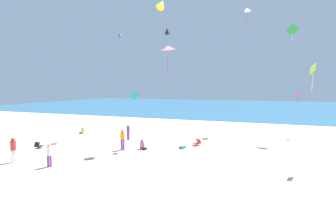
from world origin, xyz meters
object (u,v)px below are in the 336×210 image
at_px(person_2, 13,148).
at_px(kite_green, 292,30).
at_px(cooler_box, 183,147).
at_px(person_1, 49,154).
at_px(person_3, 142,146).
at_px(person_6, 122,138).
at_px(kite_white, 247,10).
at_px(kite_pink, 168,48).
at_px(kite_teal, 134,96).
at_px(person_0, 82,131).
at_px(kite_lime, 313,70).
at_px(kite_blue, 119,34).
at_px(beach_chair_far_right, 55,141).
at_px(person_4, 128,131).
at_px(beach_chair_mid_beach, 38,145).
at_px(kite_magenta, 298,96).
at_px(kite_yellow, 162,4).
at_px(beach_chair_far_left, 197,142).
at_px(kite_black, 167,31).

xyz_separation_m(person_2, kite_green, (19.35, 14.63, 9.89)).
xyz_separation_m(cooler_box, person_2, (-10.07, -7.12, 0.85)).
xyz_separation_m(person_1, person_3, (3.95, 5.71, -0.56)).
xyz_separation_m(person_6, kite_white, (9.57, 13.18, 13.44)).
bearing_deg(kite_pink, kite_teal, 124.03).
bearing_deg(person_0, kite_teal, 153.54).
relative_size(person_2, kite_lime, 0.92).
distance_m(kite_pink, kite_blue, 23.71).
bearing_deg(beach_chair_far_right, person_1, 161.25).
bearing_deg(person_4, beach_chair_mid_beach, 57.19).
height_order(person_1, kite_magenta, kite_magenta).
bearing_deg(kite_pink, beach_chair_mid_beach, 164.40).
height_order(kite_yellow, kite_magenta, kite_yellow).
bearing_deg(person_0, beach_chair_far_right, 58.84).
xyz_separation_m(kite_lime, kite_yellow, (-11.40, 2.61, 6.36)).
relative_size(beach_chair_far_left, kite_yellow, 0.41).
distance_m(person_6, kite_blue, 19.35).
height_order(beach_chair_mid_beach, kite_blue, kite_blue).
height_order(person_4, kite_magenta, kite_magenta).
bearing_deg(kite_green, person_2, -142.90).
bearing_deg(person_2, kite_teal, -115.86).
height_order(cooler_box, person_0, person_0).
distance_m(beach_chair_far_right, person_2, 5.08).
height_order(person_1, kite_lime, kite_lime).
bearing_deg(beach_chair_far_right, kite_lime, -147.97).
xyz_separation_m(cooler_box, kite_black, (-1.97, 1.74, 10.14)).
relative_size(beach_chair_mid_beach, kite_white, 0.36).
height_order(beach_chair_far_right, kite_green, kite_green).
relative_size(kite_lime, kite_white, 1.06).
distance_m(person_3, kite_magenta, 17.06).
xyz_separation_m(beach_chair_far_right, person_3, (8.28, 0.96, 0.03)).
bearing_deg(beach_chair_far_left, beach_chair_mid_beach, -27.88).
xyz_separation_m(beach_chair_far_right, kite_green, (20.66, 9.77, 10.60)).
height_order(beach_chair_mid_beach, kite_white, kite_white).
relative_size(person_3, kite_lime, 0.44).
bearing_deg(person_2, person_1, 174.51).
xyz_separation_m(person_3, kite_black, (1.14, 3.04, 9.98)).
distance_m(person_3, person_4, 3.80).
xyz_separation_m(beach_chair_mid_beach, beach_chair_far_right, (0.21, 1.58, 0.03)).
xyz_separation_m(person_0, kite_blue, (-0.30, 8.73, 12.57)).
bearing_deg(kite_yellow, person_1, -118.79).
height_order(beach_chair_far_right, kite_magenta, kite_magenta).
distance_m(beach_chair_mid_beach, person_0, 6.24).
bearing_deg(person_2, beach_chair_far_left, -149.96).
distance_m(person_6, kite_magenta, 18.48).
relative_size(person_1, kite_black, 1.09).
bearing_deg(kite_green, kite_teal, -166.92).
height_order(beach_chair_far_left, kite_white, kite_white).
distance_m(beach_chair_mid_beach, kite_yellow, 16.32).
height_order(beach_chair_mid_beach, person_1, person_1).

